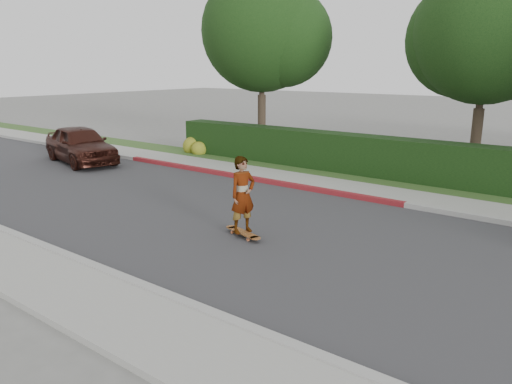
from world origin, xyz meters
TOP-DOWN VIEW (x-y plane):
  - ground at (0.00, 0.00)m, footprint 120.00×120.00m
  - road at (0.00, 0.00)m, footprint 60.00×8.00m
  - curb_near at (0.00, -4.10)m, footprint 60.00×0.20m
  - sidewalk_near at (0.00, -5.00)m, footprint 60.00×1.60m
  - curb_far at (0.00, 4.10)m, footprint 60.00×0.20m
  - curb_red_section at (-5.00, 4.10)m, footprint 12.00×0.21m
  - sidewalk_far at (0.00, 5.00)m, footprint 60.00×1.60m
  - planting_strip at (0.00, 6.60)m, footprint 60.00×1.60m
  - hedge at (-3.00, 7.20)m, footprint 15.00×1.00m
  - flowering_shrub at (-10.01, 6.74)m, footprint 1.40×1.00m
  - tree_left at (-7.51, 8.69)m, footprint 5.99×5.21m
  - tree_center at (1.49, 9.19)m, footprint 5.66×4.84m
  - skateboard at (-1.06, -0.72)m, footprint 1.26×0.57m
  - skateboarder at (-1.06, -0.72)m, footprint 0.59×0.75m
  - car_maroon at (-12.34, 2.40)m, footprint 4.84×2.84m

SIDE VIEW (x-z plane):
  - ground at x=0.00m, z-range 0.00..0.00m
  - road at x=0.00m, z-range 0.00..0.01m
  - planting_strip at x=0.00m, z-range 0.00..0.10m
  - sidewalk_near at x=0.00m, z-range 0.00..0.12m
  - sidewalk_far at x=0.00m, z-range 0.00..0.12m
  - curb_near at x=0.00m, z-range 0.00..0.15m
  - curb_far at x=0.00m, z-range 0.00..0.15m
  - curb_red_section at x=-5.00m, z-range 0.00..0.15m
  - skateboard at x=-1.06m, z-range 0.05..0.17m
  - flowering_shrub at x=-10.01m, z-range -0.12..0.78m
  - hedge at x=-3.00m, z-range 0.00..1.50m
  - car_maroon at x=-12.34m, z-range 0.00..1.55m
  - skateboarder at x=-1.06m, z-range 0.13..1.94m
  - tree_center at x=1.49m, z-range 1.18..8.62m
  - tree_left at x=-7.51m, z-range 1.26..9.26m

